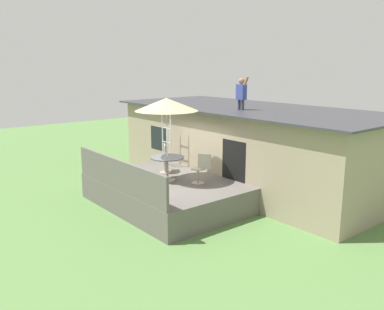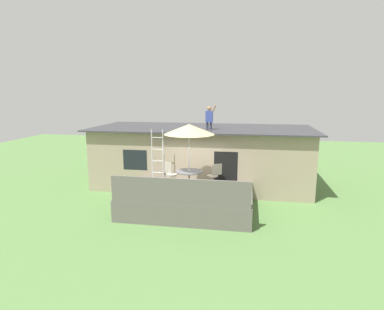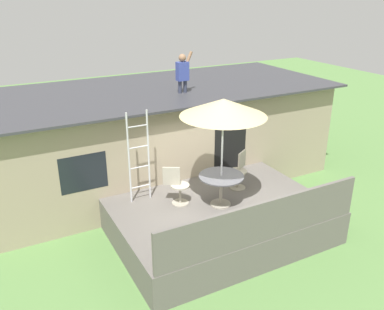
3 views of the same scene
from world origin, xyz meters
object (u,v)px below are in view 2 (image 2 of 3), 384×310
Objects in this scene: patio_chair_right at (214,176)px; step_ladder at (158,155)px; patio_table at (189,175)px; patio_chair_left at (170,174)px; patio_umbrella at (189,129)px; person_figure at (209,116)px.

step_ladder is at bearing -44.61° from patio_chair_right.
patio_chair_left is at bearing 148.52° from patio_table.
patio_chair_right is (1.77, 0.04, 0.00)m from patio_chair_left.
patio_chair_left and patio_chair_right have the same top height.
patio_table is 0.41× the size of patio_umbrella.
step_ladder is (-1.56, 1.10, 0.51)m from patio_table.
patio_table is at bearing -35.14° from step_ladder.
person_figure is (1.98, 1.65, 1.54)m from step_ladder.
patio_umbrella reaches higher than patio_table.
person_figure reaches higher than patio_chair_right.
patio_chair_left reaches higher than patio_table.
patio_umbrella is at bearing -35.14° from step_ladder.
person_figure is at bearing 81.39° from patio_umbrella.
patio_chair_left is 1.77m from patio_chair_right.
person_figure is 1.21× the size of patio_chair_left.
patio_umbrella is 2.80m from person_figure.
patio_umbrella is at bearing -0.00° from patio_chair_left.
person_figure is 1.21× the size of patio_chair_right.
patio_table is 1.03m from patio_chair_left.
patio_table is at bearing -0.00° from patio_chair_right.
patio_umbrella is 2.29× the size of person_figure.
patio_umbrella is 2.15m from patio_chair_left.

